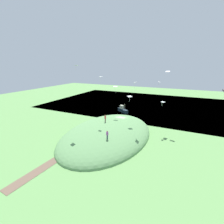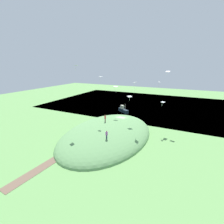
{
  "view_description": "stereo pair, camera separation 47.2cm",
  "coord_description": "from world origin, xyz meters",
  "views": [
    {
      "loc": [
        38.66,
        15.25,
        16.24
      ],
      "look_at": [
        3.55,
        -1.17,
        4.56
      ],
      "focal_mm": 25.25,
      "sensor_mm": 36.0,
      "label": 1
    },
    {
      "loc": [
        38.46,
        15.68,
        16.24
      ],
      "look_at": [
        3.55,
        -1.17,
        4.56
      ],
      "focal_mm": 25.25,
      "sensor_mm": 36.0,
      "label": 2
    }
  ],
  "objects": [
    {
      "name": "kite_5",
      "position": [
        -0.76,
        9.3,
        12.17
      ],
      "size": [
        0.69,
        0.49,
        1.48
      ],
      "color": "silver"
    },
    {
      "name": "kite_7",
      "position": [
        3.44,
        3.42,
        8.97
      ],
      "size": [
        1.32,
        1.23,
        1.36
      ],
      "color": "white"
    },
    {
      "name": "boat_on_lake",
      "position": [
        -11.74,
        -4.15,
        0.79
      ],
      "size": [
        4.01,
        4.76,
        3.28
      ],
      "rotation": [
        0.0,
        0.0,
        4.07
      ],
      "color": "#15242D",
      "rests_on": "lake_water"
    },
    {
      "name": "kite_2",
      "position": [
        11.01,
        -5.89,
        16.06
      ],
      "size": [
        0.97,
        1.13,
        1.1
      ],
      "color": "silver"
    },
    {
      "name": "kite_1",
      "position": [
        0.39,
        10.76,
        7.71
      ],
      "size": [
        1.28,
        1.02,
        1.14
      ],
      "color": "white"
    },
    {
      "name": "person_walking_path",
      "position": [
        6.06,
        -1.83,
        3.73
      ],
      "size": [
        0.55,
        0.55,
        1.84
      ],
      "rotation": [
        0.0,
        0.0,
        2.64
      ],
      "color": "brown",
      "rests_on": "grass_hill"
    },
    {
      "name": "dirt_path",
      "position": [
        24.15,
        -4.42,
        0.02
      ],
      "size": [
        11.07,
        2.61,
        0.04
      ],
      "primitive_type": "cube",
      "rotation": [
        0.0,
        0.0,
        -0.08
      ],
      "color": "brown",
      "rests_on": "ground_plane"
    },
    {
      "name": "kite_0",
      "position": [
        6.24,
        -2.81,
        13.5
      ],
      "size": [
        0.65,
        0.84,
        1.47
      ],
      "color": "white"
    },
    {
      "name": "ground_plane",
      "position": [
        0.0,
        0.0,
        0.0
      ],
      "size": [
        160.0,
        160.0,
        0.0
      ],
      "primitive_type": "plane",
      "color": "#60944F"
    },
    {
      "name": "kite_6",
      "position": [
        5.14,
        5.19,
        12.41
      ],
      "size": [
        0.93,
        0.68,
        2.19
      ],
      "color": "white"
    },
    {
      "name": "person_on_hilltop",
      "position": [
        13.52,
        2.46,
        3.29
      ],
      "size": [
        0.46,
        0.46,
        1.7
      ],
      "rotation": [
        0.0,
        0.0,
        1.62
      ],
      "color": "#222E47",
      "rests_on": "grass_hill"
    },
    {
      "name": "grass_hill",
      "position": [
        7.46,
        -0.47,
        0.0
      ],
      "size": [
        29.35,
        19.13,
        5.21
      ],
      "primitive_type": "ellipsoid",
      "color": "#609157",
      "rests_on": "ground_plane"
    },
    {
      "name": "kite_4",
      "position": [
        -2.43,
        10.84,
        14.64
      ],
      "size": [
        0.9,
        1.13,
        1.3
      ],
      "color": "white"
    },
    {
      "name": "lake_water",
      "position": [
        -27.39,
        0.0,
        -0.2
      ],
      "size": [
        49.58,
        80.0,
        0.4
      ],
      "primitive_type": "cube",
      "color": "navy",
      "rests_on": "ground_plane"
    },
    {
      "name": "kite_3",
      "position": [
        -0.08,
        -1.86,
        10.55
      ],
      "size": [
        1.01,
        1.22,
        1.9
      ],
      "color": "white"
    }
  ]
}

